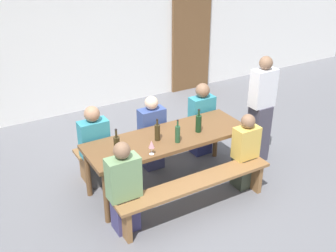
% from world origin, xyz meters
% --- Properties ---
extents(ground_plane, '(24.00, 24.00, 0.00)m').
position_xyz_m(ground_plane, '(0.00, 0.00, 0.00)').
color(ground_plane, slate).
extents(back_wall, '(14.00, 0.20, 3.20)m').
position_xyz_m(back_wall, '(0.00, 3.08, 1.60)').
color(back_wall, white).
rests_on(back_wall, ground).
extents(wooden_door, '(0.90, 0.06, 2.10)m').
position_xyz_m(wooden_door, '(2.27, 2.94, 1.05)').
color(wooden_door, brown).
rests_on(wooden_door, ground).
extents(tasting_table, '(2.19, 0.74, 0.75)m').
position_xyz_m(tasting_table, '(0.00, 0.00, 0.67)').
color(tasting_table, brown).
rests_on(tasting_table, ground).
extents(bench_near, '(2.09, 0.30, 0.45)m').
position_xyz_m(bench_near, '(0.00, -0.67, 0.36)').
color(bench_near, olive).
rests_on(bench_near, ground).
extents(bench_far, '(2.09, 0.30, 0.45)m').
position_xyz_m(bench_far, '(0.00, 0.67, 0.36)').
color(bench_far, olive).
rests_on(bench_far, ground).
extents(wine_bottle_0, '(0.08, 0.08, 0.32)m').
position_xyz_m(wine_bottle_0, '(0.42, -0.08, 0.87)').
color(wine_bottle_0, '#143319').
rests_on(wine_bottle_0, tasting_table).
extents(wine_bottle_1, '(0.07, 0.07, 0.30)m').
position_xyz_m(wine_bottle_1, '(-0.17, -0.02, 0.86)').
color(wine_bottle_1, '#332814').
rests_on(wine_bottle_1, tasting_table).
extents(wine_bottle_2, '(0.07, 0.07, 0.33)m').
position_xyz_m(wine_bottle_2, '(-0.75, -0.07, 0.87)').
color(wine_bottle_2, '#332814').
rests_on(wine_bottle_2, tasting_table).
extents(wine_bottle_3, '(0.06, 0.06, 0.31)m').
position_xyz_m(wine_bottle_3, '(0.03, -0.19, 0.87)').
color(wine_bottle_3, '#234C2D').
rests_on(wine_bottle_3, tasting_table).
extents(wine_glass_0, '(0.07, 0.07, 0.17)m').
position_xyz_m(wine_glass_0, '(1.01, -0.29, 0.87)').
color(wine_glass_0, silver).
rests_on(wine_glass_0, tasting_table).
extents(wine_glass_1, '(0.07, 0.07, 0.18)m').
position_xyz_m(wine_glass_1, '(-0.40, -0.30, 0.88)').
color(wine_glass_1, silver).
rests_on(wine_glass_1, tasting_table).
extents(seated_guest_near_0, '(0.37, 0.24, 1.14)m').
position_xyz_m(seated_guest_near_0, '(-0.87, -0.52, 0.54)').
color(seated_guest_near_0, '#3F3B6C').
rests_on(seated_guest_near_0, ground).
extents(seated_guest_near_1, '(0.33, 0.24, 1.07)m').
position_xyz_m(seated_guest_near_1, '(0.88, -0.52, 0.51)').
color(seated_guest_near_1, '#3E4636').
rests_on(seated_guest_near_1, ground).
extents(seated_guest_far_0, '(0.38, 0.24, 1.16)m').
position_xyz_m(seated_guest_far_0, '(-0.82, 0.52, 0.55)').
color(seated_guest_far_0, '#52504E').
rests_on(seated_guest_far_0, ground).
extents(seated_guest_far_1, '(0.37, 0.24, 1.12)m').
position_xyz_m(seated_guest_far_1, '(0.04, 0.52, 0.53)').
color(seated_guest_far_1, '#3C3D64').
rests_on(seated_guest_far_1, ground).
extents(seated_guest_far_2, '(0.38, 0.24, 1.14)m').
position_xyz_m(seated_guest_far_2, '(0.89, 0.52, 0.55)').
color(seated_guest_far_2, navy).
rests_on(seated_guest_far_2, ground).
extents(standing_host, '(0.36, 0.24, 1.62)m').
position_xyz_m(standing_host, '(1.51, -0.08, 0.78)').
color(standing_host, '#423E4C').
rests_on(standing_host, ground).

